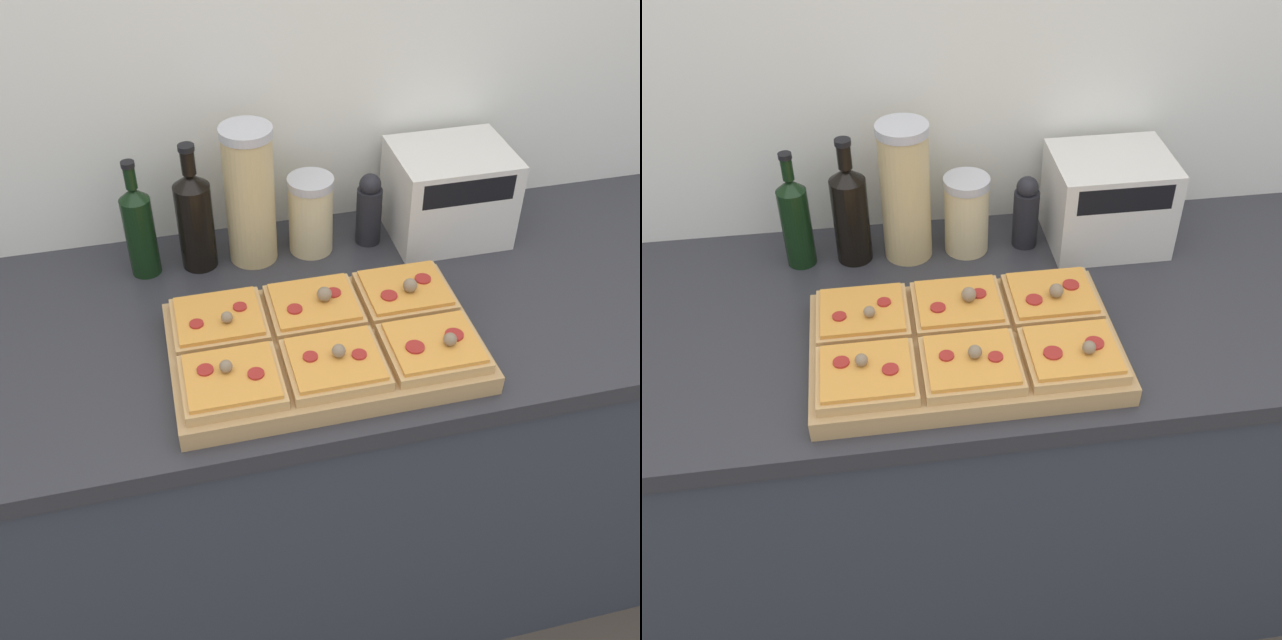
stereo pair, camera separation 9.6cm
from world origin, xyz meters
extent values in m
cube|color=silver|center=(0.00, 0.68, 1.25)|extent=(6.00, 0.06, 2.50)
cube|color=#333842|center=(0.00, 0.32, 0.44)|extent=(2.60, 0.64, 0.87)
cube|color=#2D2D33|center=(0.00, 0.32, 0.89)|extent=(2.63, 0.67, 0.04)
cube|color=tan|center=(-0.02, 0.19, 0.93)|extent=(0.55, 0.34, 0.04)
cube|color=tan|center=(-0.20, 0.27, 0.96)|extent=(0.17, 0.15, 0.02)
cube|color=orange|center=(-0.20, 0.27, 0.98)|extent=(0.15, 0.13, 0.01)
cylinder|color=maroon|center=(-0.24, 0.25, 0.98)|extent=(0.03, 0.03, 0.00)
cylinder|color=maroon|center=(-0.16, 0.28, 0.98)|extent=(0.03, 0.03, 0.00)
sphere|color=#7F6B51|center=(-0.18, 0.24, 0.99)|extent=(0.02, 0.02, 0.02)
cube|color=tan|center=(-0.02, 0.27, 0.96)|extent=(0.17, 0.15, 0.02)
cube|color=orange|center=(-0.02, 0.27, 0.98)|extent=(0.15, 0.13, 0.01)
cylinder|color=maroon|center=(-0.06, 0.25, 0.98)|extent=(0.03, 0.03, 0.00)
cylinder|color=maroon|center=(0.02, 0.28, 0.98)|extent=(0.03, 0.03, 0.00)
sphere|color=#7F6B51|center=(0.00, 0.26, 0.99)|extent=(0.03, 0.03, 0.03)
cube|color=tan|center=(0.16, 0.27, 0.96)|extent=(0.17, 0.15, 0.02)
cube|color=orange|center=(0.16, 0.27, 0.98)|extent=(0.15, 0.13, 0.01)
cylinder|color=maroon|center=(0.12, 0.25, 0.98)|extent=(0.03, 0.03, 0.00)
cylinder|color=maroon|center=(0.20, 0.28, 0.98)|extent=(0.03, 0.03, 0.00)
sphere|color=#7F6B51|center=(0.16, 0.25, 0.99)|extent=(0.03, 0.03, 0.03)
cube|color=tan|center=(-0.20, 0.11, 0.96)|extent=(0.17, 0.15, 0.02)
cube|color=orange|center=(-0.20, 0.11, 0.98)|extent=(0.15, 0.13, 0.01)
cylinder|color=maroon|center=(-0.24, 0.13, 0.98)|extent=(0.03, 0.03, 0.00)
cylinder|color=maroon|center=(-0.16, 0.10, 0.98)|extent=(0.03, 0.03, 0.00)
sphere|color=#7F6B51|center=(-0.20, 0.12, 0.99)|extent=(0.02, 0.02, 0.02)
cube|color=tan|center=(-0.02, 0.11, 0.96)|extent=(0.17, 0.15, 0.02)
cube|color=orange|center=(-0.02, 0.11, 0.98)|extent=(0.15, 0.13, 0.01)
cylinder|color=maroon|center=(-0.06, 0.12, 0.98)|extent=(0.03, 0.03, 0.00)
cylinder|color=maroon|center=(0.02, 0.10, 0.98)|extent=(0.03, 0.03, 0.00)
sphere|color=#7F6B51|center=(-0.01, 0.11, 0.99)|extent=(0.02, 0.02, 0.02)
cube|color=tan|center=(0.16, 0.11, 0.96)|extent=(0.17, 0.15, 0.02)
cube|color=orange|center=(0.16, 0.11, 0.98)|extent=(0.15, 0.13, 0.01)
cylinder|color=maroon|center=(0.12, 0.10, 0.98)|extent=(0.03, 0.03, 0.00)
cylinder|color=maroon|center=(0.20, 0.11, 0.98)|extent=(0.03, 0.03, 0.00)
sphere|color=#7F6B51|center=(0.18, 0.09, 0.99)|extent=(0.02, 0.02, 0.02)
cylinder|color=black|center=(-0.32, 0.52, 1.00)|extent=(0.06, 0.06, 0.17)
cone|color=black|center=(-0.32, 0.52, 1.10)|extent=(0.06, 0.06, 0.03)
cylinder|color=black|center=(-0.32, 0.52, 1.13)|extent=(0.02, 0.02, 0.05)
cylinder|color=black|center=(-0.32, 0.52, 1.16)|extent=(0.03, 0.03, 0.01)
cylinder|color=black|center=(-0.21, 0.52, 1.01)|extent=(0.07, 0.07, 0.19)
cone|color=black|center=(-0.21, 0.52, 1.11)|extent=(0.07, 0.07, 0.03)
cylinder|color=black|center=(-0.21, 0.52, 1.15)|extent=(0.03, 0.03, 0.05)
cylinder|color=black|center=(-0.21, 0.52, 1.18)|extent=(0.03, 0.03, 0.01)
cylinder|color=tan|center=(-0.09, 0.52, 1.05)|extent=(0.10, 0.10, 0.28)
cylinder|color=#B2B2B7|center=(-0.09, 0.52, 1.20)|extent=(0.10, 0.10, 0.02)
cylinder|color=beige|center=(0.03, 0.52, 0.99)|extent=(0.09, 0.09, 0.15)
cylinder|color=#B2B2B7|center=(0.03, 0.52, 1.08)|extent=(0.10, 0.10, 0.02)
cylinder|color=black|center=(0.16, 0.52, 0.98)|extent=(0.05, 0.05, 0.13)
sphere|color=black|center=(0.16, 0.52, 1.05)|extent=(0.05, 0.05, 0.05)
cube|color=beige|center=(0.34, 0.52, 1.01)|extent=(0.25, 0.20, 0.20)
cube|color=black|center=(0.34, 0.42, 1.07)|extent=(0.20, 0.01, 0.06)
cube|color=black|center=(0.47, 0.52, 1.02)|extent=(0.02, 0.02, 0.02)
camera|label=1|loc=(-0.26, -0.78, 1.85)|focal=42.00mm
camera|label=2|loc=(-0.16, -0.80, 1.85)|focal=42.00mm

